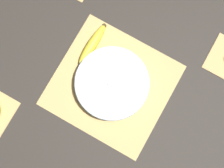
{
  "coord_description": "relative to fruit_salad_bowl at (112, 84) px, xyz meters",
  "views": [
    {
      "loc": [
        -0.08,
        0.15,
        1.17
      ],
      "look_at": [
        0.0,
        0.0,
        0.03
      ],
      "focal_mm": 50.0,
      "sensor_mm": 36.0,
      "label": 1
    }
  ],
  "objects": [
    {
      "name": "fruit_salad_bowl",
      "position": [
        0.0,
        0.0,
        0.0
      ],
      "size": [
        0.27,
        0.27,
        0.06
      ],
      "color": "silver",
      "rests_on": "bamboo_mat_center"
    },
    {
      "name": "ground_plane",
      "position": [
        -0.0,
        -0.0,
        -0.04
      ],
      "size": [
        6.0,
        6.0,
        0.0
      ],
      "primitive_type": "plane",
      "color": "#2D2823"
    },
    {
      "name": "bamboo_mat_center",
      "position": [
        -0.0,
        -0.0,
        -0.04
      ],
      "size": [
        0.43,
        0.4,
        0.01
      ],
      "color": "tan",
      "rests_on": "ground_plane"
    },
    {
      "name": "whole_banana",
      "position": [
        0.14,
        -0.1,
        -0.01
      ],
      "size": [
        0.04,
        0.18,
        0.04
      ],
      "color": "yellow",
      "rests_on": "bamboo_mat_center"
    }
  ]
}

